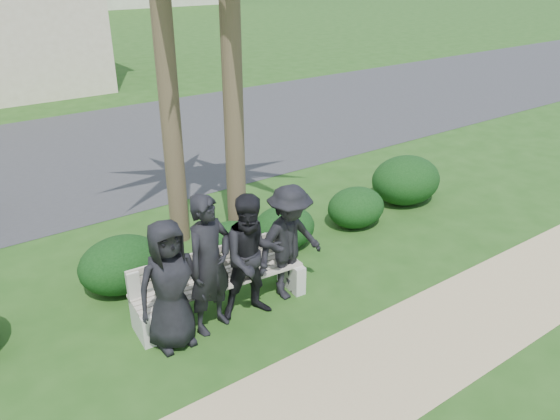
# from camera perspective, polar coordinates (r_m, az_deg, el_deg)

# --- Properties ---
(ground) EXTENTS (160.00, 160.00, 0.00)m
(ground) POSITION_cam_1_polar(r_m,az_deg,el_deg) (7.80, -0.36, -9.76)
(ground) COLOR #1F4814
(ground) RESTS_ON ground
(footpath) EXTENTS (30.00, 1.60, 0.01)m
(footpath) POSITION_cam_1_polar(r_m,az_deg,el_deg) (6.73, 8.98, -16.76)
(footpath) COLOR tan
(footpath) RESTS_ON ground
(asphalt_street) EXTENTS (160.00, 8.00, 0.01)m
(asphalt_street) POSITION_cam_1_polar(r_m,az_deg,el_deg) (14.44, -19.23, 5.64)
(asphalt_street) COLOR #2D2D30
(asphalt_street) RESTS_ON ground
(park_bench) EXTENTS (2.44, 0.75, 0.84)m
(park_bench) POSITION_cam_1_polar(r_m,az_deg,el_deg) (7.54, -6.28, -7.82)
(park_bench) COLOR #ADA091
(park_bench) RESTS_ON ground
(man_a) EXTENTS (0.84, 0.55, 1.71)m
(man_a) POSITION_cam_1_polar(r_m,az_deg,el_deg) (6.75, -11.45, -7.73)
(man_a) COLOR black
(man_a) RESTS_ON ground
(man_b) EXTENTS (0.79, 0.62, 1.89)m
(man_b) POSITION_cam_1_polar(r_m,az_deg,el_deg) (6.92, -7.35, -5.66)
(man_b) COLOR black
(man_b) RESTS_ON ground
(man_c) EXTENTS (1.00, 0.87, 1.76)m
(man_c) POSITION_cam_1_polar(r_m,az_deg,el_deg) (7.16, -2.88, -4.95)
(man_c) COLOR black
(man_c) RESTS_ON ground
(man_d) EXTENTS (1.13, 0.70, 1.69)m
(man_d) POSITION_cam_1_polar(r_m,az_deg,el_deg) (7.57, 1.00, -3.42)
(man_d) COLOR black
(man_d) RESTS_ON ground
(hedge_b) EXTENTS (1.25, 1.04, 0.82)m
(hedge_b) POSITION_cam_1_polar(r_m,az_deg,el_deg) (8.27, -16.23, -5.33)
(hedge_b) COLOR black
(hedge_b) RESTS_ON ground
(hedge_c) EXTENTS (0.94, 0.78, 0.61)m
(hedge_c) POSITION_cam_1_polar(r_m,az_deg,el_deg) (8.81, -5.28, -3.15)
(hedge_c) COLOR black
(hedge_c) RESTS_ON ground
(hedge_d) EXTENTS (1.10, 0.91, 0.72)m
(hedge_d) POSITION_cam_1_polar(r_m,az_deg,el_deg) (9.08, 0.40, -1.75)
(hedge_d) COLOR black
(hedge_d) RESTS_ON ground
(hedge_e) EXTENTS (1.10, 0.91, 0.72)m
(hedge_e) POSITION_cam_1_polar(r_m,az_deg,el_deg) (9.92, 7.95, 0.39)
(hedge_e) COLOR black
(hedge_e) RESTS_ON ground
(hedge_f) EXTENTS (1.45, 1.20, 0.95)m
(hedge_f) POSITION_cam_1_polar(r_m,az_deg,el_deg) (11.03, 13.03, 3.22)
(hedge_f) COLOR black
(hedge_f) RESTS_ON ground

